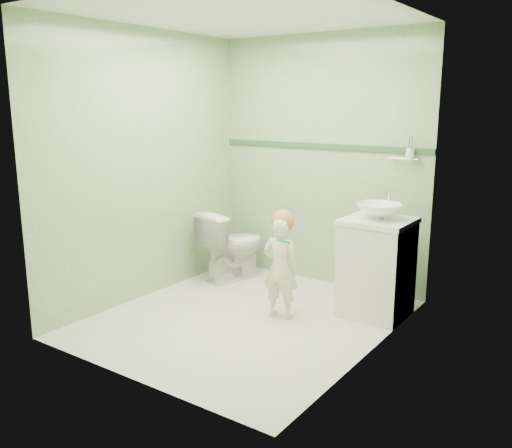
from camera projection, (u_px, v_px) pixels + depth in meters
The scene contains 12 objects.
ground at pixel (246, 318), 4.55m from camera, with size 2.50×2.50×0.00m, color beige.
room_shell at pixel (245, 175), 4.29m from camera, with size 2.50×2.54×2.40m.
trim_stripe at pixel (321, 146), 5.25m from camera, with size 2.20×0.02×0.05m, color #315537.
vanity at pixel (376, 269), 4.55m from camera, with size 0.52×0.50×0.80m, color silver.
counter at pixel (379, 221), 4.47m from camera, with size 0.54×0.52×0.04m, color white.
basin at pixel (379, 211), 4.45m from camera, with size 0.37×0.37×0.13m, color white.
faucet at pixel (388, 198), 4.58m from camera, with size 0.03×0.13×0.18m.
cup_holder at pixel (409, 154), 4.71m from camera, with size 0.26×0.07×0.21m.
toilet at pixel (233, 245), 5.53m from camera, with size 0.39×0.69×0.70m, color white.
toddler at pixel (281, 268), 4.50m from camera, with size 0.31×0.20×0.85m, color #EFE7CF.
hair_cap at pixel (283, 221), 4.44m from camera, with size 0.19×0.19×0.19m, color #AE7149.
teal_toothbrush at pixel (283, 240), 4.30m from camera, with size 0.11×0.14×0.08m.
Camera 1 is at (2.51, -3.45, 1.75)m, focal length 38.35 mm.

